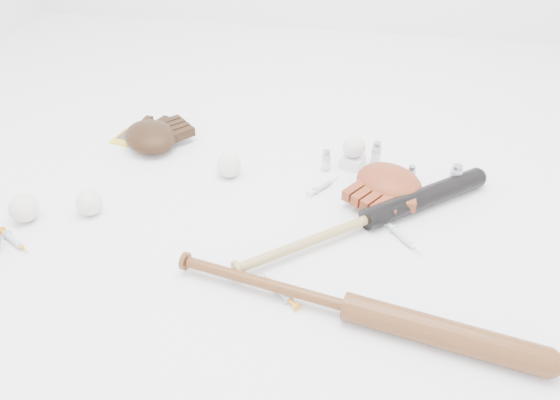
% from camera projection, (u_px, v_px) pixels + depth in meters
% --- Properties ---
extents(bat_dark, '(0.70, 0.59, 0.06)m').
position_uv_depth(bat_dark, '(368.00, 219.00, 1.49)').
color(bat_dark, black).
rests_on(bat_dark, ground).
extents(bat_wood, '(0.89, 0.23, 0.07)m').
position_uv_depth(bat_wood, '(348.00, 307.00, 1.24)').
color(bat_wood, brown).
rests_on(bat_wood, ground).
extents(glove_dark, '(0.33, 0.33, 0.08)m').
position_uv_depth(glove_dark, '(150.00, 136.00, 1.82)').
color(glove_dark, black).
rests_on(glove_dark, ground).
extents(glove_tan, '(0.34, 0.34, 0.09)m').
position_uv_depth(glove_tan, '(389.00, 183.00, 1.60)').
color(glove_tan, maroon).
rests_on(glove_tan, ground).
extents(trading_card, '(0.09, 0.11, 0.01)m').
position_uv_depth(trading_card, '(126.00, 137.00, 1.89)').
color(trading_card, gold).
rests_on(trading_card, ground).
extents(pedestal, '(0.08, 0.08, 0.04)m').
position_uv_depth(pedestal, '(353.00, 161.00, 1.74)').
color(pedestal, white).
rests_on(pedestal, ground).
extents(baseball_on_pedestal, '(0.07, 0.07, 0.07)m').
position_uv_depth(baseball_on_pedestal, '(354.00, 147.00, 1.71)').
color(baseball_on_pedestal, silver).
rests_on(baseball_on_pedestal, pedestal).
extents(baseball_left, '(0.08, 0.08, 0.08)m').
position_uv_depth(baseball_left, '(24.00, 208.00, 1.51)').
color(baseball_left, silver).
rests_on(baseball_left, ground).
extents(baseball_upper, '(0.08, 0.08, 0.08)m').
position_uv_depth(baseball_upper, '(229.00, 166.00, 1.68)').
color(baseball_upper, silver).
rests_on(baseball_upper, ground).
extents(baseball_mid, '(0.07, 0.07, 0.07)m').
position_uv_depth(baseball_mid, '(89.00, 203.00, 1.54)').
color(baseball_mid, silver).
rests_on(baseball_mid, ground).
extents(syringe_0, '(0.15, 0.10, 0.02)m').
position_uv_depth(syringe_0, '(14.00, 241.00, 1.45)').
color(syringe_0, '#ADBCC6').
rests_on(syringe_0, ground).
extents(syringe_1, '(0.14, 0.13, 0.02)m').
position_uv_depth(syringe_1, '(280.00, 291.00, 1.31)').
color(syringe_1, '#ADBCC6').
rests_on(syringe_1, ground).
extents(syringe_2, '(0.11, 0.14, 0.02)m').
position_uv_depth(syringe_2, '(323.00, 186.00, 1.65)').
color(syringe_2, '#ADBCC6').
rests_on(syringe_2, ground).
extents(syringe_3, '(0.12, 0.14, 0.02)m').
position_uv_depth(syringe_3, '(402.00, 237.00, 1.46)').
color(syringe_3, '#ADBCC6').
rests_on(syringe_3, ground).
extents(vial_0, '(0.03, 0.03, 0.07)m').
position_uv_depth(vial_0, '(411.00, 175.00, 1.65)').
color(vial_0, silver).
rests_on(vial_0, ground).
extents(vial_1, '(0.03, 0.03, 0.07)m').
position_uv_depth(vial_1, '(326.00, 160.00, 1.71)').
color(vial_1, silver).
rests_on(vial_1, ground).
extents(vial_2, '(0.03, 0.03, 0.08)m').
position_uv_depth(vial_2, '(376.00, 153.00, 1.74)').
color(vial_2, silver).
rests_on(vial_2, ground).
extents(vial_3, '(0.04, 0.04, 0.08)m').
position_uv_depth(vial_3, '(455.00, 177.00, 1.63)').
color(vial_3, silver).
rests_on(vial_3, ground).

